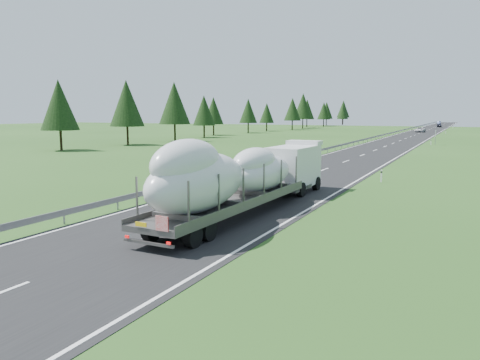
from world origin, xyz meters
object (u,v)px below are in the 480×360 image
at_px(highway_sign, 436,135).
at_px(distant_car_dark, 439,125).
at_px(distant_van, 420,130).
at_px(boat_truck, 244,174).
at_px(distant_car_blue, 439,123).

xyz_separation_m(highway_sign, distant_car_dark, (-5.95, 110.59, -1.08)).
height_order(highway_sign, distant_van, highway_sign).
distance_m(boat_truck, distant_van, 122.74).
bearing_deg(boat_truck, distant_car_blue, 90.92).
relative_size(boat_truck, distant_car_blue, 4.08).
bearing_deg(distant_car_blue, distant_car_dark, -89.45).
distance_m(highway_sign, distant_car_blue, 159.31).
xyz_separation_m(boat_truck, distant_car_blue, (-3.59, 224.91, -1.48)).
bearing_deg(boat_truck, distant_van, 91.16).
height_order(highway_sign, distant_car_blue, highway_sign).
bearing_deg(distant_car_dark, highway_sign, -92.49).
height_order(distant_car_dark, distant_car_blue, distant_car_blue).
relative_size(distant_van, distant_car_blue, 1.13).
bearing_deg(distant_van, distant_car_blue, 94.49).
relative_size(distant_van, distant_car_dark, 1.25).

